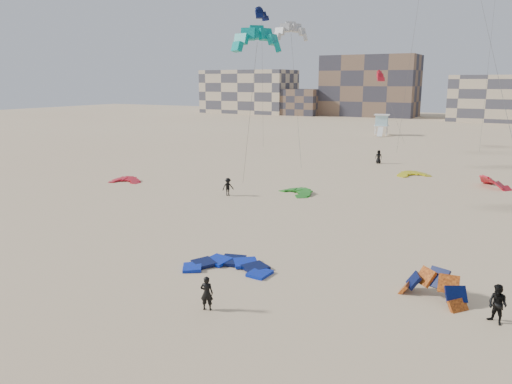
% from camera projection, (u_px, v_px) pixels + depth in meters
% --- Properties ---
extents(ground, '(320.00, 320.00, 0.00)m').
position_uv_depth(ground, '(195.00, 299.00, 24.32)').
color(ground, '#D1B88C').
rests_on(ground, ground).
extents(kite_ground_blue, '(5.62, 5.78, 0.80)m').
position_uv_depth(kite_ground_blue, '(228.00, 269.00, 28.26)').
color(kite_ground_blue, '#0317DE').
rests_on(kite_ground_blue, ground).
extents(kite_ground_orange, '(4.21, 4.18, 3.29)m').
position_uv_depth(kite_ground_orange, '(432.00, 299.00, 24.32)').
color(kite_ground_orange, orange).
rests_on(kite_ground_orange, ground).
extents(kite_ground_red, '(3.94, 4.09, 1.54)m').
position_uv_depth(kite_ground_red, '(125.00, 182.00, 52.60)').
color(kite_ground_red, red).
rests_on(kite_ground_red, ground).
extents(kite_ground_green, '(5.01, 5.07, 1.35)m').
position_uv_depth(kite_ground_green, '(296.00, 194.00, 47.17)').
color(kite_ground_green, '#1C781E').
rests_on(kite_ground_green, ground).
extents(kite_ground_red_far, '(5.21, 5.16, 3.45)m').
position_uv_depth(kite_ground_red_far, '(494.00, 187.00, 50.04)').
color(kite_ground_red_far, red).
rests_on(kite_ground_red_far, ground).
extents(kite_ground_yellow, '(5.02, 5.05, 1.24)m').
position_uv_depth(kite_ground_yellow, '(413.00, 176.00, 56.11)').
color(kite_ground_yellow, '#D0D518').
rests_on(kite_ground_yellow, ground).
extents(kitesurfer_main, '(0.70, 0.58, 1.65)m').
position_uv_depth(kitesurfer_main, '(207.00, 293.00, 23.02)').
color(kitesurfer_main, black).
rests_on(kitesurfer_main, ground).
extents(kitesurfer_b, '(1.10, 1.04, 1.79)m').
position_uv_depth(kitesurfer_b, '(498.00, 304.00, 21.69)').
color(kitesurfer_b, black).
rests_on(kitesurfer_b, ground).
extents(kitesurfer_c, '(1.15, 1.23, 1.67)m').
position_uv_depth(kitesurfer_c, '(228.00, 187.00, 46.16)').
color(kitesurfer_c, black).
rests_on(kitesurfer_c, ground).
extents(kitesurfer_e, '(0.95, 0.72, 1.73)m').
position_uv_depth(kitesurfer_e, '(379.00, 157.00, 64.35)').
color(kitesurfer_e, black).
rests_on(kitesurfer_e, ground).
extents(kite_fly_teal_a, '(5.92, 5.74, 14.04)m').
position_uv_depth(kite_fly_teal_a, '(257.00, 42.00, 40.40)').
color(kite_fly_teal_a, '#07AB9F').
rests_on(kite_fly_teal_a, ground).
extents(kite_fly_grey, '(7.36, 9.37, 16.54)m').
position_uv_depth(kite_fly_grey, '(291.00, 33.00, 59.85)').
color(kite_fly_grey, silver).
rests_on(kite_fly_grey, ground).
extents(kite_fly_navy, '(4.00, 4.79, 20.16)m').
position_uv_depth(kite_fly_navy, '(262.00, 15.00, 71.83)').
color(kite_fly_navy, '#040D3C').
rests_on(kite_fly_navy, ground).
extents(kite_fly_red, '(7.25, 5.63, 11.34)m').
position_uv_depth(kite_fly_red, '(381.00, 77.00, 79.65)').
color(kite_fly_red, red).
rests_on(kite_fly_red, ground).
extents(lifeguard_tower_far, '(3.33, 5.81, 4.06)m').
position_uv_depth(lifeguard_tower_far, '(381.00, 125.00, 98.06)').
color(lifeguard_tower_far, white).
rests_on(lifeguard_tower_far, ground).
extents(condo_west_a, '(30.00, 15.00, 14.00)m').
position_uv_depth(condo_west_a, '(249.00, 92.00, 166.93)').
color(condo_west_a, '#CBB695').
rests_on(condo_west_a, ground).
extents(condo_west_b, '(28.00, 14.00, 18.00)m').
position_uv_depth(condo_west_b, '(370.00, 86.00, 151.28)').
color(condo_west_b, brown).
rests_on(condo_west_b, ground).
extents(condo_fill_left, '(12.00, 10.00, 8.00)m').
position_uv_depth(condo_fill_left, '(301.00, 102.00, 156.54)').
color(condo_fill_left, brown).
rests_on(condo_fill_left, ground).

